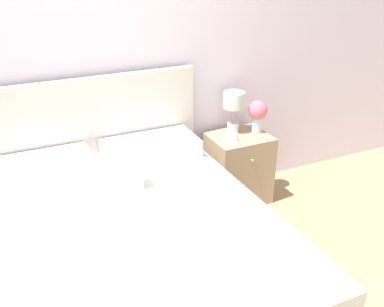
# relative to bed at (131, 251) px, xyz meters

# --- Properties ---
(ground_plane) EXTENTS (12.00, 12.00, 0.00)m
(ground_plane) POSITION_rel_bed_xyz_m (0.00, 0.94, -0.31)
(ground_plane) COLOR tan
(wall_back) EXTENTS (8.00, 0.06, 2.60)m
(wall_back) POSITION_rel_bed_xyz_m (0.00, 1.01, 0.99)
(wall_back) COLOR white
(wall_back) RESTS_ON ground_plane
(bed) EXTENTS (1.67, 2.03, 1.16)m
(bed) POSITION_rel_bed_xyz_m (0.00, 0.00, 0.00)
(bed) COLOR tan
(bed) RESTS_ON ground_plane
(nightstand) EXTENTS (0.48, 0.42, 0.59)m
(nightstand) POSITION_rel_bed_xyz_m (1.18, 0.72, -0.01)
(nightstand) COLOR tan
(nightstand) RESTS_ON ground_plane
(table_lamp) EXTENTS (0.18, 0.18, 0.35)m
(table_lamp) POSITION_rel_bed_xyz_m (1.17, 0.82, 0.52)
(table_lamp) COLOR white
(table_lamp) RESTS_ON nightstand
(flower_vase) EXTENTS (0.16, 0.16, 0.27)m
(flower_vase) POSITION_rel_bed_xyz_m (1.35, 0.74, 0.44)
(flower_vase) COLOR silver
(flower_vase) RESTS_ON nightstand
(teacup) EXTENTS (0.11, 0.11, 0.07)m
(teacup) POSITION_rel_bed_xyz_m (1.07, 0.64, 0.31)
(teacup) COLOR white
(teacup) RESTS_ON nightstand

